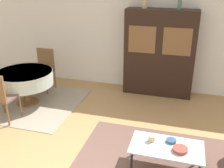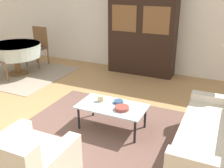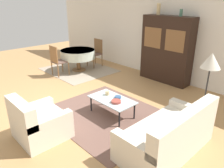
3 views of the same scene
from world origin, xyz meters
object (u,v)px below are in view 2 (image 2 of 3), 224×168
couch (220,140)px  armchair (24,167)px  dining_chair_far (38,44)px  bowl (122,108)px  dining_table (15,50)px  display_cabinet (142,33)px  coffee_table (112,108)px  cup (101,98)px  bowl_small (118,102)px

couch → armchair: bearing=127.2°
dining_chair_far → armchair: bearing=127.4°
dining_chair_far → bowl: size_ratio=4.79×
couch → dining_table: (-4.71, 1.48, 0.29)m
dining_table → display_cabinet: bearing=26.7°
coffee_table → bowl: bowl is taller
display_cabinet → dining_table: display_cabinet is taller
couch → dining_table: 4.95m
armchair → dining_table: size_ratio=0.72×
couch → cup: couch is taller
armchair → dining_table: (-2.84, 2.90, 0.29)m
couch → dining_chair_far: 5.26m
dining_chair_far → bowl: dining_chair_far is taller
dining_table → bowl: bearing=-22.5°
armchair → coffee_table: (0.31, 1.57, 0.05)m
dining_chair_far → bowl: bearing=146.5°
coffee_table → dining_table: size_ratio=0.86×
couch → coffee_table: bearing=84.5°
armchair → bowl_small: size_ratio=5.92×
cup → bowl_small: 0.29m
couch → bowl_small: size_ratio=12.09×
couch → bowl: 1.38m
bowl_small → dining_table: bearing=159.5°
bowl → bowl_small: size_ratio=1.43×
dining_chair_far → bowl_small: (3.21, -2.03, -0.15)m
display_cabinet → armchair: bearing=-88.1°
coffee_table → bowl: size_ratio=4.96×
couch → bowl_small: bearing=79.6°
coffee_table → dining_chair_far: bearing=145.7°
couch → cup: size_ratio=18.23×
coffee_table → bowl: 0.21m
display_cabinet → dining_chair_far: bearing=-168.9°
display_cabinet → bowl: (0.64, -2.75, -0.57)m
display_cabinet → bowl: bearing=-76.8°
coffee_table → bowl_small: bowl_small is taller
display_cabinet → cup: bearing=-85.0°
coffee_table → dining_chair_far: dining_chair_far is taller
cup → dining_table: bearing=156.8°
dining_table → dining_chair_far: (-0.00, 0.83, -0.03)m
armchair → dining_table: armchair is taller
armchair → display_cabinet: size_ratio=0.44×
coffee_table → bowl_small: (0.05, 0.13, 0.06)m
armchair → bowl_small: (0.37, 1.70, 0.11)m
cup → bowl: 0.44m
bowl_small → coffee_table: bearing=-112.2°
dining_chair_far → bowl_small: dining_chair_far is taller
bowl_small → bowl: bearing=-53.9°
coffee_table → display_cabinet: (-0.46, 2.69, 0.63)m
armchair → bowl: armchair is taller
couch → display_cabinet: display_cabinet is taller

